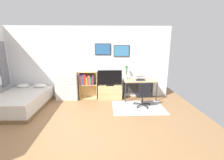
{
  "coord_description": "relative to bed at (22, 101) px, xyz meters",
  "views": [
    {
      "loc": [
        0.63,
        -3.51,
        2.12
      ],
      "look_at": [
        0.83,
        1.5,
        0.9
      ],
      "focal_mm": 24.93,
      "sensor_mm": 36.0,
      "label": 1
    }
  ],
  "objects": [
    {
      "name": "desk",
      "position": [
        4.02,
        0.8,
        0.35
      ],
      "size": [
        1.2,
        0.59,
        0.74
      ],
      "color": "tan",
      "rests_on": "ground_plane"
    },
    {
      "name": "bamboo_vase",
      "position": [
        3.53,
        0.88,
        0.77
      ],
      "size": [
        0.11,
        0.1,
        0.53
      ],
      "color": "silver",
      "rests_on": "desk"
    },
    {
      "name": "ground_plane",
      "position": [
        2.13,
        -1.35,
        -0.26
      ],
      "size": [
        7.2,
        7.2,
        0.0
      ],
      "primitive_type": "plane",
      "color": "#936B44"
    },
    {
      "name": "tv_stand",
      "position": [
        2.9,
        0.82,
        0.0
      ],
      "size": [
        0.9,
        0.41,
        0.52
      ],
      "color": "tan",
      "rests_on": "ground_plane"
    },
    {
      "name": "bookshelf",
      "position": [
        2.05,
        0.86,
        0.38
      ],
      "size": [
        0.66,
        0.3,
        1.06
      ],
      "color": "tan",
      "rests_on": "ground_plane"
    },
    {
      "name": "laptop",
      "position": [
        4.04,
        0.79,
        0.54
      ],
      "size": [
        0.35,
        0.38,
        0.15
      ],
      "rotation": [
        0.0,
        0.0,
        -0.03
      ],
      "color": "#333338",
      "rests_on": "desk"
    },
    {
      "name": "office_chair",
      "position": [
        4.0,
        -0.03,
        0.2
      ],
      "size": [
        0.58,
        0.58,
        0.86
      ],
      "rotation": [
        0.0,
        0.0,
        0.15
      ],
      "color": "#232326",
      "rests_on": "ground_plane"
    },
    {
      "name": "wine_glass",
      "position": [
        3.69,
        0.62,
        0.62
      ],
      "size": [
        0.07,
        0.07,
        0.18
      ],
      "color": "silver",
      "rests_on": "desk"
    },
    {
      "name": "television",
      "position": [
        2.9,
        0.79,
        0.56
      ],
      "size": [
        0.89,
        0.16,
        0.59
      ],
      "color": "black",
      "rests_on": "tv_stand"
    },
    {
      "name": "bed",
      "position": [
        0.0,
        0.0,
        0.0
      ],
      "size": [
        1.43,
        2.06,
        0.64
      ],
      "rotation": [
        0.0,
        0.0,
        -0.02
      ],
      "color": "brown",
      "rests_on": "ground_plane"
    },
    {
      "name": "area_rug",
      "position": [
        3.82,
        -0.07,
        -0.25
      ],
      "size": [
        1.7,
        1.2,
        0.01
      ],
      "primitive_type": "cube",
      "color": "#B2B7BC",
      "rests_on": "ground_plane"
    },
    {
      "name": "dresser",
      "position": [
        1.3,
        0.8,
        0.28
      ],
      "size": [
        0.8,
        0.46,
        1.08
      ],
      "color": "silver",
      "rests_on": "ground_plane"
    },
    {
      "name": "wall_back_with_posters",
      "position": [
        2.14,
        1.08,
        1.1
      ],
      "size": [
        6.12,
        0.09,
        2.7
      ],
      "color": "white",
      "rests_on": "ground_plane"
    },
    {
      "name": "computer_mouse",
      "position": [
        4.29,
        0.69,
        0.5
      ],
      "size": [
        0.06,
        0.1,
        0.03
      ],
      "primitive_type": "ellipsoid",
      "color": "silver",
      "rests_on": "desk"
    }
  ]
}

